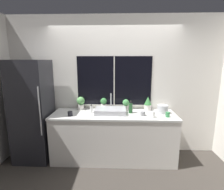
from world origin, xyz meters
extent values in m
plane|color=#38332D|center=(0.00, 0.00, 0.00)|extent=(14.00, 14.00, 0.00)
cube|color=silver|center=(0.00, 0.72, 1.35)|extent=(8.00, 0.06, 2.70)
cube|color=black|center=(0.00, 0.69, 1.45)|extent=(1.46, 0.01, 0.96)
cube|color=#BCB7AD|center=(0.00, 0.68, 1.45)|extent=(0.02, 0.01, 0.96)
cube|color=#BCB7AD|center=(0.00, 0.68, 0.96)|extent=(1.52, 0.04, 0.03)
cube|color=silver|center=(-2.09, 1.50, 1.35)|extent=(0.06, 7.00, 2.70)
cube|color=silver|center=(2.09, 1.50, 1.35)|extent=(0.06, 7.00, 2.70)
cube|color=white|center=(0.00, 0.33, 0.43)|extent=(2.24, 0.65, 0.86)
cube|color=silver|center=(0.00, 0.33, 0.88)|extent=(2.27, 0.68, 0.03)
cube|color=#232328|center=(-1.49, 0.30, 0.93)|extent=(0.63, 0.61, 1.86)
cylinder|color=silver|center=(-1.21, -0.02, 1.03)|extent=(0.02, 0.02, 0.84)
cube|color=#ADADB2|center=(-0.06, 0.36, 0.94)|extent=(0.56, 0.38, 0.09)
cylinder|color=#B7B7BC|center=(-0.06, 0.57, 0.91)|extent=(0.04, 0.04, 0.03)
cylinder|color=#B7B7BC|center=(-0.06, 0.57, 1.08)|extent=(0.02, 0.02, 0.30)
cylinder|color=silver|center=(-0.66, 0.58, 0.94)|extent=(0.12, 0.12, 0.10)
sphere|color=#569951|center=(-0.66, 0.58, 1.07)|extent=(0.16, 0.16, 0.16)
cylinder|color=silver|center=(-0.20, 0.58, 0.95)|extent=(0.12, 0.12, 0.11)
sphere|color=#387A3D|center=(-0.20, 0.58, 1.07)|extent=(0.12, 0.12, 0.12)
cylinder|color=silver|center=(0.23, 0.58, 0.94)|extent=(0.10, 0.10, 0.08)
sphere|color=#478E4C|center=(0.23, 0.58, 1.04)|extent=(0.13, 0.13, 0.13)
cylinder|color=silver|center=(0.66, 0.58, 0.95)|extent=(0.13, 0.13, 0.11)
cone|color=#387A3D|center=(0.66, 0.58, 1.09)|extent=(0.14, 0.14, 0.16)
cylinder|color=white|center=(-0.42, 0.37, 0.96)|extent=(0.05, 0.05, 0.12)
cylinder|color=black|center=(-0.42, 0.37, 1.04)|extent=(0.02, 0.02, 0.04)
cylinder|color=#235128|center=(0.31, 0.38, 0.99)|extent=(0.07, 0.07, 0.18)
cylinder|color=black|center=(0.31, 0.38, 1.10)|extent=(0.03, 0.03, 0.05)
cylinder|color=#38844C|center=(0.94, 0.18, 0.94)|extent=(0.07, 0.07, 0.09)
cylinder|color=white|center=(0.68, 0.15, 0.95)|extent=(0.07, 0.07, 0.10)
cylinder|color=gray|center=(0.52, 0.23, 0.93)|extent=(0.09, 0.09, 0.08)
cylinder|color=black|center=(-0.76, 0.18, 0.94)|extent=(0.08, 0.08, 0.08)
cylinder|color=#B2B2B7|center=(0.91, 0.40, 0.97)|extent=(0.20, 0.20, 0.15)
cone|color=#B2B2B7|center=(0.91, 0.40, 1.05)|extent=(0.17, 0.17, 0.02)
camera|label=1|loc=(0.09, -2.74, 1.86)|focal=28.00mm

